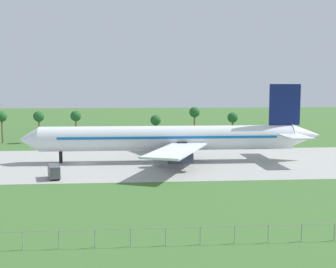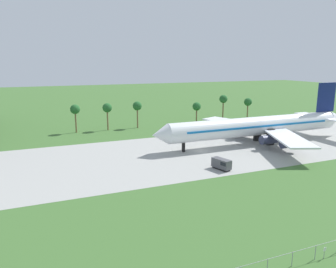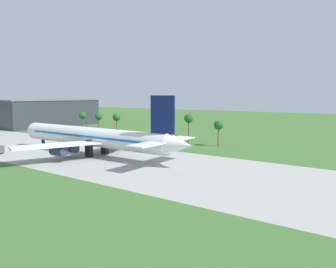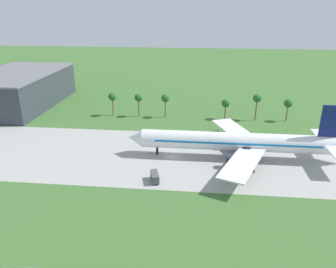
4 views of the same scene
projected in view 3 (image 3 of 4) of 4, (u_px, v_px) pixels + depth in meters
ground_plane at (50, 149)px, 117.46m from camera, size 600.00×600.00×0.00m
taxiway_strip at (50, 149)px, 117.46m from camera, size 320.00×44.00×0.02m
jet_airliner at (94, 137)px, 104.54m from camera, size 74.40×52.34×19.07m
terminal_building at (43, 112)px, 206.99m from camera, size 36.72×61.20×16.63m
palm_tree_row at (139, 119)px, 145.46m from camera, size 81.08×3.60×11.79m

